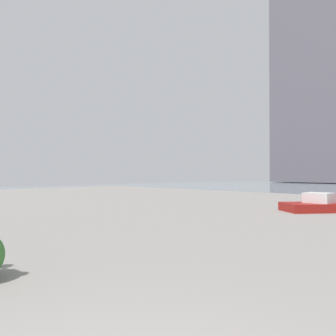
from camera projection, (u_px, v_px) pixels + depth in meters
building_annex at (326, 89)px, 66.58m from camera, size 15.06×15.82×37.72m
boat at (319, 207)px, 15.42m from camera, size 3.13×3.42×0.95m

